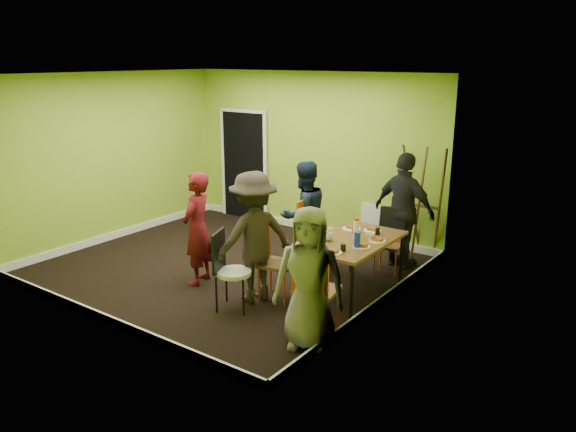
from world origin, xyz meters
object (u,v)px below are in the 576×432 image
(easel, at_px, (423,204))
(blue_bottle, at_px, (357,240))
(person_left_far, at_px, (304,215))
(person_back_end, at_px, (404,211))
(chair_bentwood, at_px, (229,266))
(thermos, at_px, (356,229))
(person_standing, at_px, (197,229))
(dining_table, at_px, (352,243))
(chair_front_end, at_px, (314,284))
(chair_left_far, at_px, (311,233))
(person_front_end, at_px, (309,278))
(chair_back_end, at_px, (392,226))
(person_left_near, at_px, (254,237))
(chair_left_near, at_px, (271,256))
(orange_bottle, at_px, (353,230))

(easel, relative_size, blue_bottle, 8.71)
(person_left_far, xyz_separation_m, person_back_end, (1.19, 0.85, 0.06))
(chair_bentwood, bearing_deg, thermos, 121.52)
(person_standing, bearing_deg, dining_table, 99.44)
(chair_front_end, bearing_deg, person_left_far, 116.48)
(chair_left_far, distance_m, person_back_end, 1.41)
(person_standing, height_order, person_front_end, person_standing)
(chair_bentwood, height_order, easel, easel)
(chair_back_end, xyz_separation_m, chair_bentwood, (-1.05, -2.41, -0.11))
(chair_front_end, height_order, easel, easel)
(person_back_end, bearing_deg, blue_bottle, 104.53)
(dining_table, height_order, blue_bottle, blue_bottle)
(person_back_end, bearing_deg, easel, -89.57)
(chair_left_far, height_order, person_left_near, person_left_near)
(chair_left_far, bearing_deg, person_standing, -49.98)
(blue_bottle, bearing_deg, chair_front_end, -88.54)
(chair_left_far, height_order, thermos, chair_left_far)
(easel, height_order, person_standing, easel)
(person_left_near, bearing_deg, chair_left_far, -160.36)
(chair_left_far, distance_m, person_left_far, 0.34)
(person_left_far, bearing_deg, person_back_end, 145.62)
(chair_left_near, relative_size, person_left_near, 0.60)
(chair_back_end, bearing_deg, chair_bentwood, 56.21)
(chair_front_end, distance_m, blue_bottle, 1.04)
(chair_front_end, distance_m, person_left_far, 2.17)
(dining_table, xyz_separation_m, chair_bentwood, (-1.02, -1.28, -0.15))
(dining_table, distance_m, person_back_end, 1.32)
(chair_left_near, xyz_separation_m, person_front_end, (1.10, -0.78, 0.21))
(chair_left_far, height_order, chair_front_end, chair_front_end)
(chair_left_near, bearing_deg, chair_back_end, 144.19)
(person_left_far, bearing_deg, chair_front_end, 57.08)
(dining_table, height_order, chair_bentwood, chair_bentwood)
(chair_left_far, bearing_deg, person_left_near, -12.95)
(person_left_near, distance_m, person_front_end, 1.38)
(dining_table, distance_m, chair_front_end, 1.30)
(chair_bentwood, relative_size, person_standing, 0.63)
(chair_left_near, height_order, person_back_end, person_back_end)
(orange_bottle, height_order, person_standing, person_standing)
(chair_bentwood, bearing_deg, blue_bottle, 108.37)
(chair_back_end, height_order, person_left_near, person_left_near)
(easel, distance_m, person_front_end, 3.29)
(chair_front_end, height_order, person_front_end, person_front_end)
(person_left_far, relative_size, person_left_near, 0.95)
(chair_front_end, relative_size, orange_bottle, 14.98)
(blue_bottle, xyz_separation_m, person_front_end, (0.11, -1.23, -0.07))
(person_left_near, relative_size, person_front_end, 1.08)
(thermos, bearing_deg, person_standing, -152.61)
(blue_bottle, xyz_separation_m, person_left_far, (-1.28, 0.72, -0.06))
(person_left_near, bearing_deg, person_left_far, -149.68)
(orange_bottle, bearing_deg, chair_left_near, -123.44)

